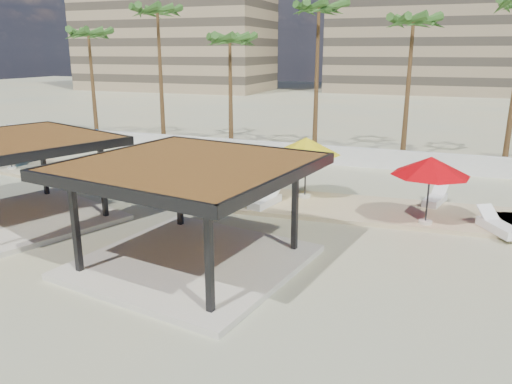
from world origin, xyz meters
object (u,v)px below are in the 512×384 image
umbrella_c (431,166)px  lounger_a (265,201)px  pavilion_west (12,173)px  lounger_b (435,199)px  lounger_c (498,227)px  pavilion_central (191,204)px  umbrella_a (7,134)px

umbrella_c → lounger_a: umbrella_c is taller
lounger_a → pavilion_west: bearing=132.4°
umbrella_c → lounger_b: size_ratio=1.80×
lounger_b → lounger_c: (2.43, -3.07, 0.01)m
pavilion_west → lounger_b: (16.32, 8.55, -1.78)m
pavilion_west → lounger_a: 10.76m
pavilion_central → lounger_a: bearing=97.7°
umbrella_a → lounger_b: (23.83, 1.71, -1.92)m
pavilion_central → pavilion_west: (-8.90, 1.22, 0.00)m
pavilion_west → umbrella_c: bearing=38.7°
pavilion_central → pavilion_west: 8.98m
pavilion_central → lounger_a: 6.93m
pavilion_west → lounger_c: pavilion_west is taller
pavilion_central → lounger_c: size_ratio=3.73×
umbrella_c → lounger_a: (-6.97, 0.05, -2.20)m
lounger_a → pavilion_central: bearing=-170.3°
pavilion_west → umbrella_c: size_ratio=2.41×
umbrella_a → pavilion_central: bearing=-26.2°
lounger_a → lounger_b: size_ratio=1.04×
pavilion_central → lounger_b: pavilion_central is taller
lounger_a → umbrella_a: bearing=96.6°
pavilion_central → lounger_b: bearing=62.1°
umbrella_a → lounger_a: umbrella_a is taller
pavilion_central → lounger_b: (7.41, 9.77, -1.78)m
lounger_b → lounger_c: size_ratio=0.96×
lounger_a → lounger_c: bearing=-78.8°
pavilion_central → umbrella_c: size_ratio=2.16×
lounger_c → pavilion_central: bearing=93.3°
umbrella_c → lounger_c: umbrella_c is taller
lounger_b → lounger_c: bearing=-127.6°
pavilion_west → lounger_c: 19.61m
lounger_a → lounger_b: lounger_a is taller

